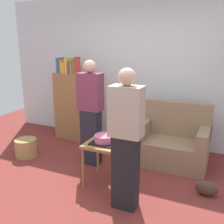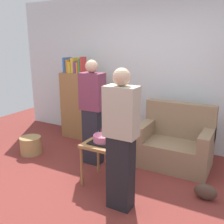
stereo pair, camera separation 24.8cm
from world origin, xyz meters
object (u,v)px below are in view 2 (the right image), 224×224
Objects in this scene: side_table at (103,149)px; person_blowing_candles at (93,113)px; bookshelf at (82,104)px; couch at (175,144)px; birthday_cake at (103,139)px; handbag at (205,192)px; wicker_basket at (31,145)px; person_holding_cake at (121,140)px.

person_blowing_candles is (-0.45, 0.46, 0.33)m from side_table.
side_table is at bearing -46.19° from bookshelf.
birthday_cake is (-0.70, -1.01, 0.30)m from couch.
bookshelf reaches higher than couch.
person_blowing_candles is (0.82, -0.87, 0.14)m from bookshelf.
bookshelf is 2.86m from handbag.
bookshelf is 0.99× the size of person_blowing_candles.
person_blowing_candles reaches higher than wicker_basket.
couch is 2.43m from wicker_basket.
person_blowing_candles is 5.82× the size of handbag.
side_table is 0.67m from person_holding_cake.
wicker_basket is at bearing -4.18° from person_holding_cake.
birthday_cake is at bearing -7.97° from wicker_basket.
person_holding_cake is (0.91, -0.83, 0.00)m from person_blowing_candles.
person_blowing_candles is at bearing 173.46° from handbag.
wicker_basket is (-2.29, -0.79, -0.19)m from couch.
bookshelf is at bearing 170.93° from couch.
handbag is (1.76, -0.20, -0.73)m from person_blowing_candles.
birthday_cake is (1.28, -1.33, -0.05)m from bookshelf.
bookshelf is (-1.98, 0.32, 0.35)m from couch.
birthday_cake is at bearing -168.99° from handbag.
side_table is 1.39m from handbag.
bookshelf reaches higher than handbag.
handbag is (1.31, 0.25, -0.54)m from birthday_cake.
person_blowing_candles is 1.00× the size of person_holding_cake.
wicker_basket is (-0.31, -1.11, -0.54)m from bookshelf.
birthday_cake is (-0.00, 0.00, 0.14)m from side_table.
handbag is at bearing 0.65° from wicker_basket.
birthday_cake is at bearing -124.71° from couch.
person_holding_cake is (0.45, -0.37, 0.19)m from birthday_cake.
birthday_cake is at bearing -46.19° from bookshelf.
side_table is (1.28, -1.33, -0.19)m from bookshelf.
person_blowing_candles reaches higher than bookshelf.
bookshelf is 2.43m from person_holding_cake.
handbag is at bearing -22.58° from bookshelf.
person_holding_cake is (1.73, -1.70, 0.14)m from bookshelf.
person_holding_cake reaches higher than couch.
person_holding_cake is 4.53× the size of wicker_basket.
person_holding_cake is (-0.25, -1.39, 0.49)m from couch.
birthday_cake is 0.20× the size of person_blowing_candles.
couch is 1.27m from birthday_cake.
bookshelf is 1.84m from birthday_cake.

